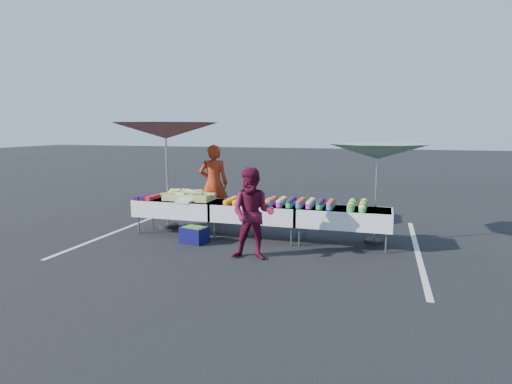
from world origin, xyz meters
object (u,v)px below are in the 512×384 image
(customer, at_px, (253,214))
(umbrella_right, at_px, (378,152))
(table_center, at_px, (256,212))
(table_left, at_px, (178,207))
(vendor, at_px, (214,183))
(storage_bin, at_px, (194,234))
(umbrella_left, at_px, (166,131))
(table_right, at_px, (343,217))

(customer, xyz_separation_m, umbrella_right, (2.05, 1.75, 1.02))
(table_center, bearing_deg, customer, -75.73)
(table_left, xyz_separation_m, vendor, (0.31, 1.32, 0.37))
(table_center, bearing_deg, table_left, 180.00)
(table_center, xyz_separation_m, customer, (0.34, -1.35, 0.23))
(table_center, bearing_deg, storage_bin, -149.73)
(umbrella_left, relative_size, storage_bin, 5.36)
(table_left, height_order, customer, customer)
(table_center, height_order, table_right, same)
(storage_bin, bearing_deg, table_right, 26.06)
(vendor, bearing_deg, umbrella_right, 148.98)
(customer, bearing_deg, umbrella_right, 35.04)
(storage_bin, bearing_deg, table_left, 150.03)
(umbrella_right, bearing_deg, customer, -139.53)
(table_right, relative_size, storage_bin, 3.18)
(vendor, height_order, storage_bin, vendor)
(table_right, relative_size, umbrella_right, 0.72)
(table_center, relative_size, storage_bin, 3.18)
(table_left, xyz_separation_m, umbrella_left, (-0.47, 0.40, 1.65))
(table_right, distance_m, umbrella_left, 4.41)
(umbrella_left, bearing_deg, storage_bin, -42.36)
(table_right, bearing_deg, table_center, 180.00)
(customer, relative_size, storage_bin, 2.80)
(table_center, height_order, umbrella_right, umbrella_right)
(customer, bearing_deg, table_center, 98.84)
(vendor, xyz_separation_m, storage_bin, (0.37, -1.97, -0.78))
(umbrella_left, height_order, umbrella_right, umbrella_left)
(storage_bin, bearing_deg, customer, -12.10)
(table_center, height_order, vendor, vendor)
(storage_bin, bearing_deg, umbrella_right, 30.16)
(table_right, relative_size, vendor, 0.97)
(vendor, xyz_separation_m, umbrella_left, (-0.78, -0.92, 1.28))
(table_left, relative_size, customer, 1.14)
(table_left, distance_m, umbrella_right, 4.39)
(umbrella_right, xyz_separation_m, storage_bin, (-3.50, -1.05, -1.67))
(table_center, xyz_separation_m, umbrella_left, (-2.27, 0.40, 1.65))
(table_right, distance_m, vendor, 3.56)
(table_right, distance_m, customer, 2.00)
(table_right, height_order, umbrella_left, umbrella_left)
(vendor, xyz_separation_m, umbrella_right, (3.88, -0.92, 0.88))
(table_center, xyz_separation_m, storage_bin, (-1.11, -0.65, -0.41))
(vendor, bearing_deg, umbrella_left, 31.88)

